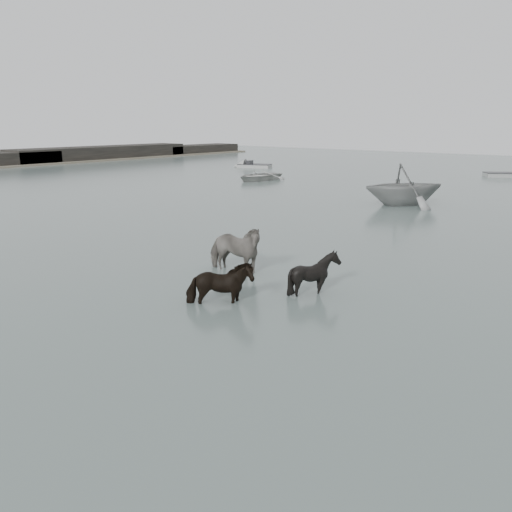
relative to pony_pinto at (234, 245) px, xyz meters
The scene contains 9 objects.
ground 3.60m from the pony_pinto, 18.73° to the right, with size 140.00×140.00×0.00m, color #53635F.
pony_pinto is the anchor object (origin of this frame).
pony_dark 2.97m from the pony_pinto, 55.49° to the right, with size 1.51×1.29×1.52m, color black.
pony_black 3.10m from the pony_pinto, ahead, with size 1.16×1.30×1.43m, color black.
rowboat_lead 26.60m from the pony_pinto, 127.19° to the left, with size 3.18×4.45×0.92m, color #B9B8B3.
rowboat_trail 16.57m from the pony_pinto, 94.84° to the left, with size 4.13×4.79×2.52m, color gray.
skiff_outer 38.48m from the pony_pinto, 128.41° to the left, with size 4.77×1.60×0.75m, color #A8A7A3, non-canonical shape.
skiff_far 37.34m from the pony_pinto, 90.39° to the left, with size 6.35×1.60×0.75m, color #999C99, non-canonical shape.
distant_shore 49.24m from the pony_pinto, 161.51° to the left, with size 6.00×70.00×1.90m.
Camera 1 is at (7.01, -10.40, 4.71)m, focal length 35.00 mm.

